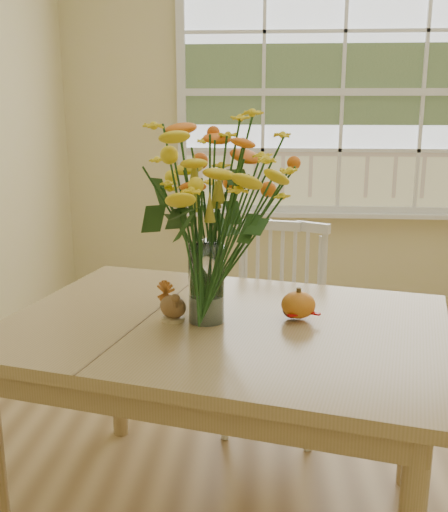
{
  "coord_description": "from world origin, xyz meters",
  "views": [
    {
      "loc": [
        -0.5,
        -2.15,
        1.48
      ],
      "look_at": [
        -0.64,
        -0.25,
        0.99
      ],
      "focal_mm": 42.0,
      "sensor_mm": 36.0,
      "label": 1
    }
  ],
  "objects": [
    {
      "name": "pumpkin",
      "position": [
        -0.4,
        -0.23,
        0.81
      ],
      "size": [
        0.12,
        0.12,
        0.09
      ],
      "primitive_type": "ellipsoid",
      "color": "orange",
      "rests_on": "dining_table"
    },
    {
      "name": "dining_table",
      "position": [
        -0.64,
        -0.27,
        0.68
      ],
      "size": [
        1.63,
        1.33,
        0.77
      ],
      "rotation": [
        0.0,
        0.0,
        -0.23
      ],
      "color": "tan",
      "rests_on": "floor"
    },
    {
      "name": "dark_gourd",
      "position": [
        -0.41,
        -0.23,
        0.8
      ],
      "size": [
        0.13,
        0.08,
        0.06
      ],
      "color": "#38160F",
      "rests_on": "dining_table"
    },
    {
      "name": "floor",
      "position": [
        0.0,
        0.0,
        -0.01
      ],
      "size": [
        4.0,
        4.5,
        0.01
      ],
      "primitive_type": "cube",
      "color": "olive",
      "rests_on": "ground"
    },
    {
      "name": "window",
      "position": [
        0.0,
        2.21,
        1.53
      ],
      "size": [
        2.42,
        0.12,
        1.74
      ],
      "color": "silver",
      "rests_on": "wall_back"
    },
    {
      "name": "turkey_figurine",
      "position": [
        -0.81,
        -0.28,
        0.82
      ],
      "size": [
        0.12,
        0.11,
        0.12
      ],
      "rotation": [
        0.0,
        0.0,
        -0.52
      ],
      "color": "#CCB78C",
      "rests_on": "dining_table"
    },
    {
      "name": "windsor_chair",
      "position": [
        -0.45,
        0.48,
        0.52
      ],
      "size": [
        0.5,
        0.48,
        0.93
      ],
      "rotation": [
        0.0,
        0.0,
        -0.19
      ],
      "color": "white",
      "rests_on": "floor"
    },
    {
      "name": "flower_vase",
      "position": [
        -0.7,
        -0.27,
        1.17
      ],
      "size": [
        0.56,
        0.56,
        0.67
      ],
      "color": "white",
      "rests_on": "dining_table"
    },
    {
      "name": "wall_back",
      "position": [
        0.0,
        2.25,
        1.35
      ],
      "size": [
        4.0,
        0.02,
        2.7
      ],
      "primitive_type": "cube",
      "color": "beige",
      "rests_on": "floor"
    }
  ]
}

